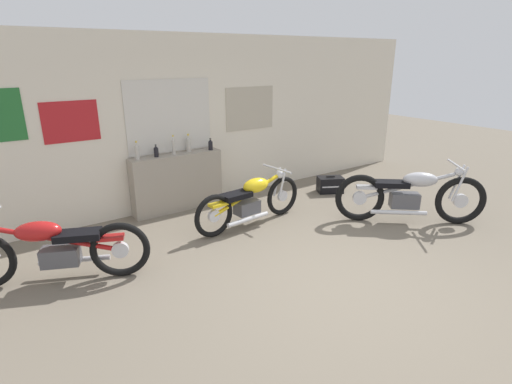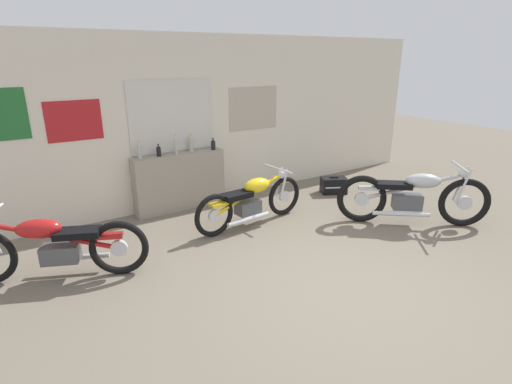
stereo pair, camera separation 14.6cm
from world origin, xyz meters
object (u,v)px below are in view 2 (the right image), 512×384
bottle_leftmost (140,151)px  bottle_right_center (191,143)px  motorcycle_yellow (252,200)px  motorcycle_silver (413,196)px  bottle_center (176,146)px  bottle_rightmost (213,145)px  bottle_left_center (159,151)px  motorcycle_red (53,246)px  hard_case_black (334,185)px

bottle_leftmost → bottle_right_center: size_ratio=0.98×
motorcycle_yellow → motorcycle_silver: bearing=-32.3°
bottle_center → bottle_rightmost: (0.65, -0.03, -0.05)m
bottle_left_center → motorcycle_silver: (3.00, -2.53, -0.59)m
bottle_right_center → motorcycle_yellow: size_ratio=0.15×
motorcycle_red → bottle_leftmost: bearing=42.1°
motorcycle_silver → motorcycle_yellow: motorcycle_silver is taller
bottle_left_center → hard_case_black: 3.27m
motorcycle_silver → motorcycle_red: size_ratio=0.92×
bottle_center → motorcycle_silver: bearing=-42.9°
bottle_right_center → motorcycle_silver: bearing=-46.8°
bottle_leftmost → motorcycle_yellow: 1.88m
bottle_rightmost → motorcycle_yellow: bottle_rightmost is taller
bottle_center → hard_case_black: size_ratio=0.58×
bottle_leftmost → motorcycle_silver: size_ratio=0.16×
motorcycle_silver → bottle_right_center: bearing=133.2°
bottle_right_center → bottle_left_center: bearing=-175.5°
bottle_right_center → motorcycle_yellow: (0.37, -1.28, -0.68)m
bottle_rightmost → motorcycle_yellow: (0.01, -1.19, -0.63)m
bottle_rightmost → bottle_left_center: bearing=177.1°
bottle_left_center → bottle_right_center: size_ratio=0.67×
motorcycle_silver → motorcycle_yellow: bearing=147.7°
bottle_left_center → hard_case_black: bottle_left_center is taller
bottle_left_center → motorcycle_silver: 3.97m
bottle_rightmost → motorcycle_yellow: bearing=-89.6°
motorcycle_silver → hard_case_black: 1.75m
bottle_center → motorcycle_red: (-2.07, -1.32, -0.67)m
bottle_leftmost → motorcycle_silver: bottle_leftmost is taller
bottle_center → motorcycle_silver: bottle_center is taller
bottle_center → bottle_right_center: size_ratio=1.08×
bottle_rightmost → motorcycle_yellow: size_ratio=0.10×
bottle_left_center → bottle_right_center: bottle_right_center is taller
bottle_right_center → hard_case_black: size_ratio=0.54×
bottle_leftmost → motorcycle_red: 2.09m
motorcycle_silver → motorcycle_yellow: size_ratio=0.92×
motorcycle_yellow → motorcycle_red: bearing=-177.9°
bottle_leftmost → motorcycle_yellow: bottle_leftmost is taller
bottle_center → bottle_right_center: (0.29, 0.06, -0.01)m
motorcycle_silver → motorcycle_red: motorcycle_silver is taller
bottle_left_center → bottle_center: (0.29, -0.02, 0.05)m
bottle_right_center → hard_case_black: 2.77m
bottle_center → motorcycle_yellow: size_ratio=0.16×
bottle_rightmost → motorcycle_yellow: 1.35m
bottle_center → bottle_rightmost: 0.65m
bottle_left_center → motorcycle_red: bottle_left_center is taller
motorcycle_red → bottle_rightmost: bearing=25.4°
motorcycle_yellow → bottle_right_center: bearing=105.9°
motorcycle_silver → hard_case_black: (0.04, 1.72, -0.30)m
bottle_center → hard_case_black: 3.02m
bottle_left_center → motorcycle_red: (-1.78, -1.33, -0.62)m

